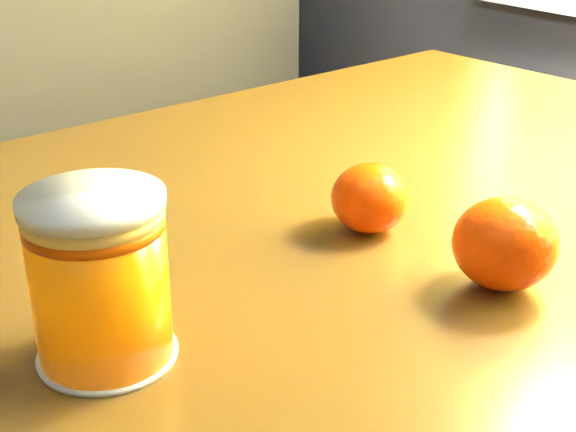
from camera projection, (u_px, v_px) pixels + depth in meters
table at (342, 355)px, 0.64m from camera, size 1.13×0.84×0.81m
juice_glass at (100, 280)px, 0.43m from camera, size 0.08×0.08×0.10m
orange_front at (505, 244)px, 0.52m from camera, size 0.07×0.07×0.06m
orange_back at (370, 198)px, 0.60m from camera, size 0.07×0.07×0.05m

